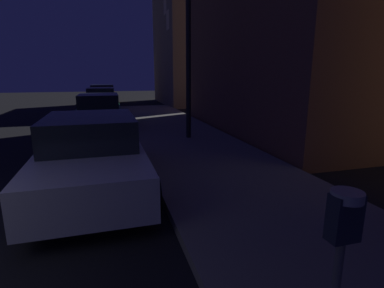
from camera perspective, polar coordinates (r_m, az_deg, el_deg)
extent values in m
cube|color=slate|center=(3.90, 27.92, -21.19)|extent=(3.20, 36.00, 0.15)
cube|color=#232838|center=(2.06, 27.28, -12.50)|extent=(0.19, 0.11, 0.30)
cylinder|color=#999EA5|center=(2.00, 27.70, -8.87)|extent=(0.19, 0.19, 0.06)
cube|color=black|center=(2.00, 26.20, -11.79)|extent=(0.01, 0.08, 0.11)
cube|color=silver|center=(5.98, -18.57, -3.16)|extent=(1.85, 4.40, 0.64)
cube|color=#1E2328|center=(5.94, -18.95, 2.46)|extent=(1.61, 2.05, 0.56)
cylinder|color=black|center=(7.44, -25.17, -2.50)|extent=(0.23, 0.66, 0.66)
cylinder|color=black|center=(7.37, -11.01, -1.61)|extent=(0.23, 0.66, 0.66)
cylinder|color=black|center=(4.92, -29.72, -10.77)|extent=(0.23, 0.66, 0.66)
cylinder|color=black|center=(4.81, -7.76, -9.59)|extent=(0.23, 0.66, 0.66)
cube|color=#19592D|center=(12.78, -17.34, 5.34)|extent=(1.74, 4.20, 0.64)
cube|color=#1E2328|center=(12.59, -17.53, 7.88)|extent=(1.52, 2.04, 0.56)
cylinder|color=black|center=(14.15, -20.65, 4.82)|extent=(0.22, 0.66, 0.66)
cylinder|color=black|center=(14.09, -13.61, 5.26)|extent=(0.22, 0.66, 0.66)
cylinder|color=black|center=(11.59, -21.69, 3.05)|extent=(0.22, 0.66, 0.66)
cylinder|color=black|center=(11.53, -13.11, 3.59)|extent=(0.22, 0.66, 0.66)
cube|color=navy|center=(18.84, -16.99, 7.71)|extent=(1.88, 4.22, 0.64)
cube|color=#1E2328|center=(18.88, -17.09, 9.48)|extent=(1.59, 2.11, 0.56)
cylinder|color=black|center=(20.21, -19.24, 7.20)|extent=(0.24, 0.67, 0.66)
cylinder|color=black|center=(20.12, -14.26, 7.50)|extent=(0.24, 0.67, 0.66)
cylinder|color=black|center=(17.65, -19.98, 6.37)|extent=(0.24, 0.67, 0.66)
cylinder|color=black|center=(17.55, -14.29, 6.72)|extent=(0.24, 0.67, 0.66)
cube|color=gold|center=(24.54, -16.82, 8.86)|extent=(1.89, 4.57, 0.64)
cube|color=#1E2328|center=(24.50, -16.91, 10.21)|extent=(1.66, 2.39, 0.56)
cylinder|color=black|center=(26.00, -18.87, 8.40)|extent=(0.22, 0.66, 0.66)
cylinder|color=black|center=(25.98, -14.65, 8.67)|extent=(0.22, 0.66, 0.66)
cylinder|color=black|center=(23.18, -19.17, 7.88)|extent=(0.22, 0.66, 0.66)
cylinder|color=black|center=(23.15, -14.43, 8.18)|extent=(0.22, 0.66, 0.66)
cylinder|color=black|center=(9.68, -0.70, 16.04)|extent=(0.16, 0.16, 5.03)
cube|color=#998466|center=(24.18, 1.98, 22.51)|extent=(6.30, 7.78, 12.21)
cube|color=#F2D17F|center=(21.99, -5.17, 25.18)|extent=(0.06, 0.90, 1.20)
cube|color=#F2D17F|center=(20.98, -4.64, 22.72)|extent=(0.06, 0.90, 1.20)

